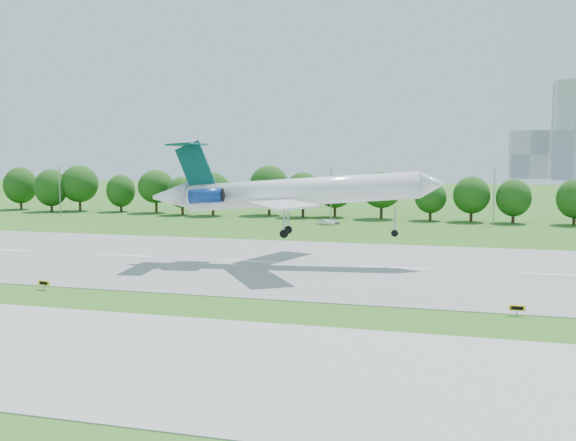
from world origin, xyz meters
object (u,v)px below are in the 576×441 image
object	(u,v)px
airliner	(287,191)
taxi_sign_left	(44,283)
service_vehicle_a	(326,222)
service_vehicle_b	(333,222)

from	to	relation	value
airliner	taxi_sign_left	xyz separation A→B (m)	(-21.43, -23.88, -9.23)
service_vehicle_a	service_vehicle_b	world-z (taller)	service_vehicle_a
airliner	taxi_sign_left	world-z (taller)	airliner
taxi_sign_left	service_vehicle_a	size ratio (longest dim) A/B	0.42
airliner	taxi_sign_left	distance (m)	33.39
taxi_sign_left	service_vehicle_a	world-z (taller)	service_vehicle_a
taxi_sign_left	airliner	bearing A→B (deg)	56.18
airliner	taxi_sign_left	bearing A→B (deg)	-140.37
airliner	service_vehicle_a	world-z (taller)	airliner
airliner	service_vehicle_a	xyz separation A→B (m)	(-5.07, 50.99, -9.41)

